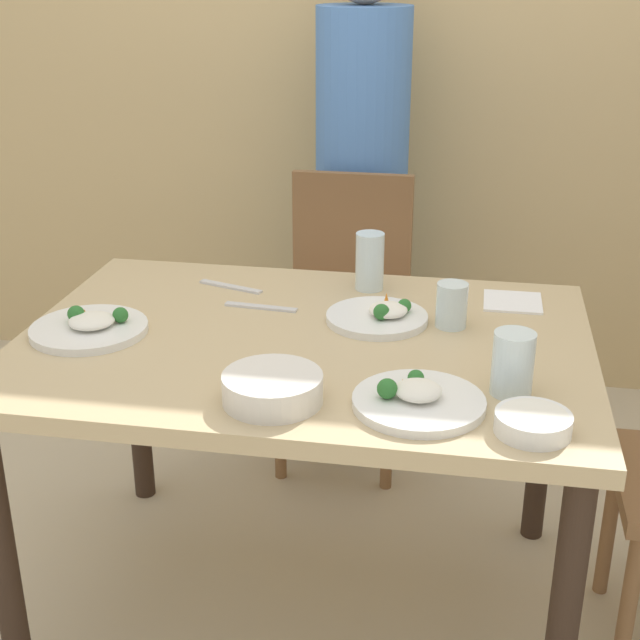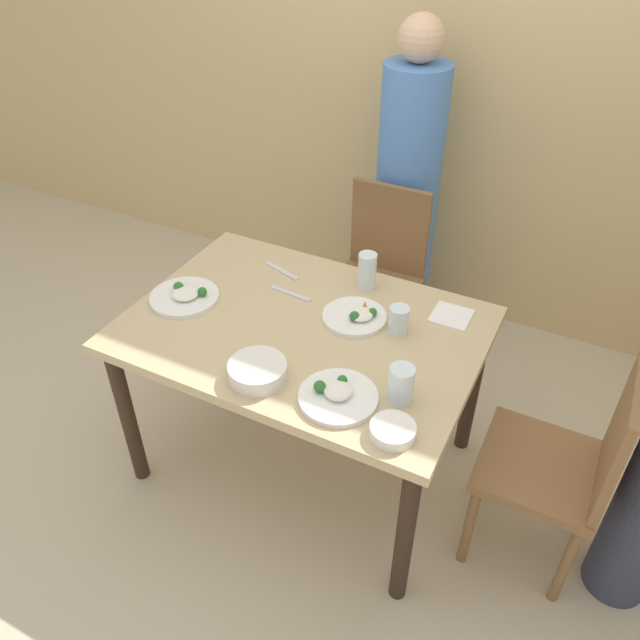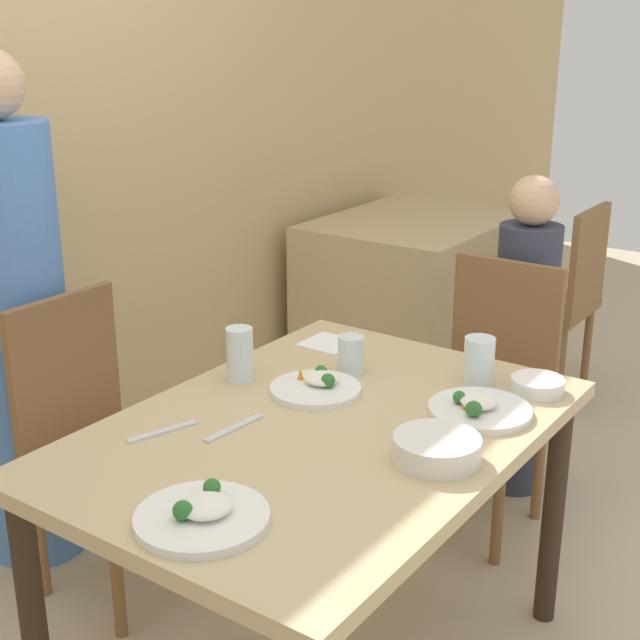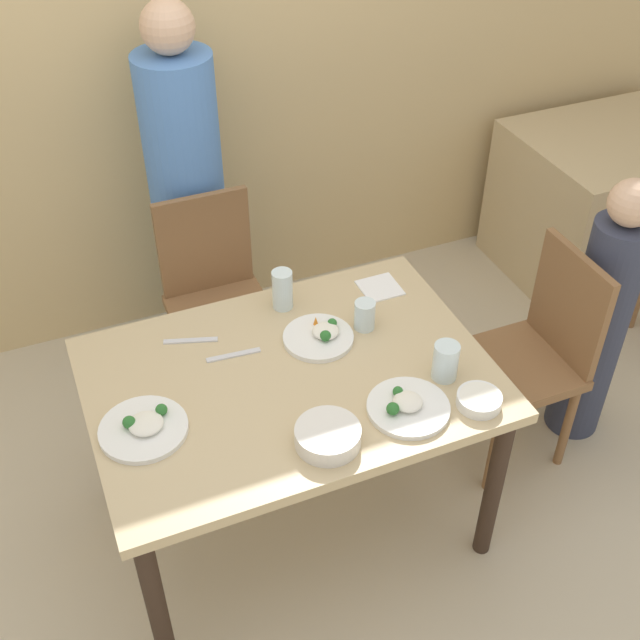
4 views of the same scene
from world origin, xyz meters
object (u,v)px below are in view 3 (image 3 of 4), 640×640
at_px(chair_adult_spot, 97,435).
at_px(plate_rice_adult, 202,515).
at_px(person_child, 523,346).
at_px(chair_child_spot, 488,386).
at_px(bowl_curry, 438,447).
at_px(person_adult, 18,335).
at_px(glass_water_tall, 479,361).

xyz_separation_m(chair_adult_spot, plate_rice_adult, (-0.46, -0.85, 0.26)).
xyz_separation_m(person_child, plate_rice_adult, (-1.73, -0.07, 0.20)).
height_order(chair_child_spot, bowl_curry, chair_child_spot).
relative_size(person_child, bowl_curry, 5.95).
distance_m(chair_adult_spot, bowl_curry, 1.13).
height_order(person_adult, person_child, person_adult).
xyz_separation_m(person_adult, plate_rice_adult, (-0.46, -1.17, 0.01)).
height_order(bowl_curry, plate_rice_adult, same).
distance_m(bowl_curry, plate_rice_adult, 0.55).
relative_size(person_child, glass_water_tall, 9.04).
bearing_deg(plate_rice_adult, bowl_curry, -27.24).
relative_size(chair_child_spot, bowl_curry, 4.62).
distance_m(person_child, plate_rice_adult, 1.75).
bearing_deg(chair_child_spot, plate_rice_adult, -87.33).
xyz_separation_m(bowl_curry, plate_rice_adult, (-0.49, 0.25, -0.02)).
distance_m(chair_adult_spot, person_child, 1.50).
bearing_deg(chair_adult_spot, person_child, -31.38).
bearing_deg(chair_child_spot, bowl_curry, -71.84).
height_order(chair_child_spot, glass_water_tall, chair_child_spot).
bearing_deg(glass_water_tall, person_adult, 109.90).
xyz_separation_m(chair_adult_spot, bowl_curry, (0.03, -1.10, 0.27)).
relative_size(chair_adult_spot, person_child, 0.78).
xyz_separation_m(chair_adult_spot, chair_child_spot, (1.00, -0.78, 0.00)).
bearing_deg(glass_water_tall, chair_adult_spot, 115.74).
bearing_deg(chair_child_spot, chair_adult_spot, -128.00).
xyz_separation_m(chair_child_spot, person_child, (0.28, 0.00, 0.06)).
xyz_separation_m(plate_rice_adult, glass_water_tall, (0.93, -0.13, 0.05)).
height_order(chair_child_spot, person_child, person_child).
xyz_separation_m(chair_adult_spot, person_child, (1.28, -0.78, 0.06)).
height_order(plate_rice_adult, glass_water_tall, glass_water_tall).
bearing_deg(person_adult, chair_child_spot, -47.91).
height_order(person_adult, glass_water_tall, person_adult).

